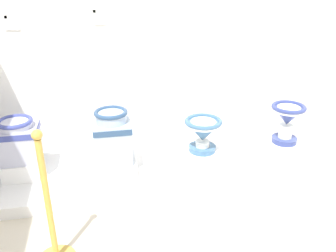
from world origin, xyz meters
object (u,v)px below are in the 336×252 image
Objects in this scene: plinth_block_pale_glazed at (202,153)px; info_placard_second at (99,16)px; antique_toilet_central_ornate at (112,135)px; antique_toilet_broad_patterned at (18,139)px; stanchion_post_near_left at (52,226)px; antique_toilet_pale_glazed at (203,131)px; info_placard_first at (11,22)px; antique_toilet_slender_white at (287,118)px; plinth_block_slender_white at (283,146)px; plinth_block_central_ornate at (114,164)px; plinth_block_broad_patterned at (23,167)px.

info_placard_second is at bearing 155.58° from plinth_block_pale_glazed.
antique_toilet_central_ornate is 0.90m from plinth_block_pale_glazed.
antique_toilet_broad_patterned is 1.08m from stanchion_post_near_left.
info_placard_first is (-1.61, 0.40, 0.98)m from antique_toilet_pale_glazed.
stanchion_post_near_left is at bearing -154.97° from antique_toilet_slender_white.
stanchion_post_near_left is at bearing -154.97° from plinth_block_slender_white.
plinth_block_central_ornate is 1.12× the size of antique_toilet_pale_glazed.
antique_toilet_central_ornate is at bearing -31.82° from info_placard_first.
antique_toilet_slender_white is at bearing -2.22° from antique_toilet_pale_glazed.
plinth_block_central_ornate is (0.79, -0.07, -0.29)m from antique_toilet_broad_patterned.
plinth_block_broad_patterned is at bearing -151.40° from info_placard_second.
stanchion_post_near_left is (0.35, -1.01, 0.10)m from plinth_block_broad_patterned.
plinth_block_pale_glazed is 1.13× the size of antique_toilet_pale_glazed.
antique_toilet_broad_patterned is 1.00m from info_placard_first.
antique_toilet_broad_patterned is 1.66m from plinth_block_pale_glazed.
info_placard_first is at bearing 148.18° from plinth_block_central_ornate.
info_placard_first is at bearing 87.05° from antique_toilet_broad_patterned.
plinth_block_slender_white is 2.33m from stanchion_post_near_left.
antique_toilet_central_ornate is at bearing -85.75° from info_placard_second.
antique_toilet_pale_glazed reaches higher than plinth_block_broad_patterned.
info_placard_first is (-0.77, 0.48, 1.20)m from plinth_block_central_ornate.
antique_toilet_broad_patterned is at bearing 179.56° from plinth_block_slender_white.
antique_toilet_central_ornate is at bearing -4.76° from antique_toilet_broad_patterned.
antique_toilet_central_ornate is at bearing 64.93° from stanchion_post_near_left.
info_placard_first is at bearing 169.99° from plinth_block_slender_white.
antique_toilet_central_ornate is at bearing -174.64° from plinth_block_pale_glazed.
plinth_block_slender_white is at bearing 1.61° from antique_toilet_central_ornate.
plinth_block_slender_white is at bearing 1.61° from plinth_block_central_ornate.
plinth_block_broad_patterned is at bearing 0.00° from antique_toilet_broad_patterned.
antique_toilet_central_ornate is (0.79, -0.07, 0.27)m from plinth_block_broad_patterned.
antique_toilet_pale_glazed is at bearing 38.45° from stanchion_post_near_left.
plinth_block_pale_glazed is 0.83m from plinth_block_slender_white.
info_placard_first is at bearing 169.99° from antique_toilet_slender_white.
antique_toilet_central_ornate reaches higher than plinth_block_broad_patterned.
plinth_block_pale_glazed is at bearing 0.47° from antique_toilet_broad_patterned.
info_placard_second is at bearing 74.10° from stanchion_post_near_left.
plinth_block_slender_white is at bearing -0.44° from antique_toilet_broad_patterned.
plinth_block_central_ornate is 1.70m from antique_toilet_slender_white.
antique_toilet_pale_glazed is 2.46× the size of info_placard_second.
plinth_block_broad_patterned is 2.46m from plinth_block_slender_white.
info_placard_first is (-1.61, 0.40, 1.22)m from plinth_block_pale_glazed.
plinth_block_slender_white is (2.46, -0.02, -0.03)m from plinth_block_broad_patterned.
antique_toilet_central_ornate reaches higher than plinth_block_central_ornate.
antique_toilet_broad_patterned is 1.64m from antique_toilet_pale_glazed.
antique_toilet_broad_patterned is at bearing 175.24° from antique_toilet_central_ornate.
antique_toilet_central_ornate is 0.48× the size of stanchion_post_near_left.
antique_toilet_broad_patterned is 1.05× the size of antique_toilet_pale_glazed.
info_placard_first is (0.02, 0.41, 1.18)m from plinth_block_broad_patterned.
antique_toilet_slender_white reaches higher than plinth_block_central_ornate.
plinth_block_broad_patterned is 0.82× the size of plinth_block_slender_white.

